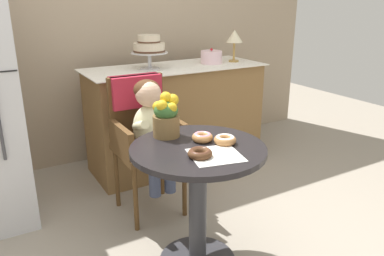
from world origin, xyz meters
TOP-DOWN VIEW (x-y plane):
  - back_wall at (0.00, 1.85)m, footprint 4.80×0.10m
  - cafe_table at (0.00, 0.00)m, footprint 0.72×0.72m
  - wicker_chair at (-0.00, 0.76)m, footprint 0.42×0.45m
  - seated_child at (-0.00, 0.60)m, footprint 0.27×0.32m
  - paper_napkin at (0.01, -0.15)m, footprint 0.29×0.29m
  - donut_front at (0.06, 0.06)m, footprint 0.11×0.11m
  - donut_mid at (-0.06, -0.12)m, footprint 0.12×0.12m
  - donut_side at (0.14, -0.04)m, footprint 0.12×0.12m
  - flower_vase at (-0.07, 0.23)m, footprint 0.16×0.15m
  - display_counter at (0.55, 1.30)m, footprint 1.56×0.62m
  - tiered_cake_stand at (0.31, 1.30)m, footprint 0.30×0.30m
  - round_layer_cake at (0.91, 1.29)m, footprint 0.19×0.19m
  - table_lamp at (1.14, 1.26)m, footprint 0.15×0.15m

SIDE VIEW (x-z plane):
  - display_counter at x=0.55m, z-range 0.00..0.90m
  - cafe_table at x=0.00m, z-range 0.15..0.87m
  - wicker_chair at x=0.00m, z-range 0.16..1.12m
  - seated_child at x=0.00m, z-range 0.31..1.04m
  - paper_napkin at x=0.01m, z-range 0.72..0.72m
  - donut_mid at x=-0.06m, z-range 0.72..0.76m
  - donut_front at x=0.06m, z-range 0.72..0.77m
  - donut_side at x=0.14m, z-range 0.72..0.77m
  - flower_vase at x=-0.07m, z-range 0.71..0.96m
  - round_layer_cake at x=0.91m, z-range 0.89..1.02m
  - tiered_cake_stand at x=0.31m, z-range 0.94..1.22m
  - table_lamp at x=1.14m, z-range 0.97..1.26m
  - back_wall at x=0.00m, z-range 0.00..2.70m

